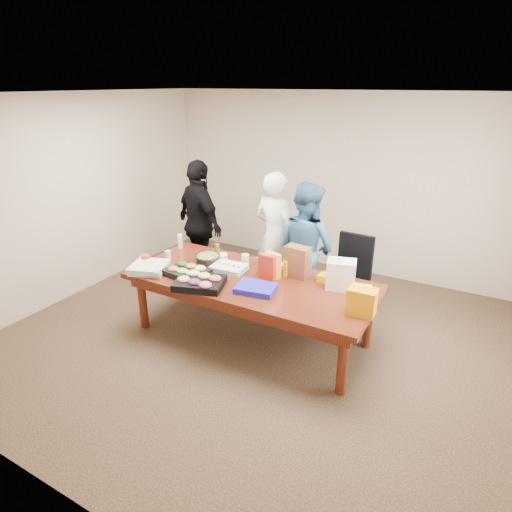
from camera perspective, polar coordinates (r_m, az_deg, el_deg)
The scene contains 36 objects.
floor at distance 5.17m, azimuth -0.64°, elevation -10.73°, with size 5.50×5.00×0.02m, color #47301E.
ceiling at distance 4.34m, azimuth -0.81°, elevation 20.99°, with size 5.50×5.00×0.02m, color white.
wall_back at distance 6.78m, azimuth 9.95°, elevation 9.53°, with size 5.50×0.04×2.70m, color beige.
wall_front at distance 2.89m, azimuth -26.53°, elevation -10.58°, with size 5.50×0.04×2.70m, color beige.
wall_left at distance 6.35m, azimuth -22.99°, elevation 7.24°, with size 0.04×5.00×2.70m, color beige.
conference_table at distance 4.97m, azimuth -0.66°, elevation -7.00°, with size 2.80×1.20×0.75m, color #4C1C0F.
office_chair at distance 5.35m, azimuth 12.23°, elevation -3.55°, with size 0.53×0.53×1.04m, color black.
person_center at distance 5.75m, azimuth 2.56°, elevation 2.62°, with size 0.64×0.42×1.76m, color white.
person_right at distance 5.40m, azimuth 6.60°, elevation 0.91°, with size 0.83×0.65×1.71m, color #305D80.
person_left at distance 6.20m, azimuth -7.48°, elevation 4.28°, with size 1.07×0.45×1.83m, color black.
veggie_tray at distance 4.95m, azimuth -9.18°, elevation -2.16°, with size 0.46×0.36×0.07m, color black.
fruit_tray at distance 4.66m, azimuth -7.53°, elevation -3.61°, with size 0.51×0.40×0.08m, color black.
sheet_cake at distance 5.01m, azimuth -3.62°, elevation -1.61°, with size 0.39×0.29×0.07m, color silver.
salad_bowl at distance 5.23m, azimuth -6.45°, elevation -0.45°, with size 0.31×0.31×0.10m, color black.
chip_bag_blue at distance 4.53m, azimuth 0.01°, elevation -4.32°, with size 0.41×0.31×0.06m, color #1C1EB5.
chip_bag_red at distance 4.74m, azimuth 1.56°, elevation -1.48°, with size 0.20×0.08×0.29m, color red.
chip_bag_yellow at distance 4.24m, azimuth 13.88°, elevation -5.40°, with size 0.18×0.07×0.27m, color yellow.
chip_bag_orange at distance 4.79m, azimuth 2.29°, elevation -1.26°, with size 0.19×0.08×0.29m, color orange.
mayo_jar at distance 5.13m, azimuth -1.44°, elevation -0.52°, with size 0.09×0.09×0.14m, color silver.
mustard_bottle at distance 4.85m, azimuth 4.00°, elevation -1.63°, with size 0.07×0.07×0.19m, color #F0BA01.
dressing_bottle at distance 5.36m, azimuth -5.18°, elevation 0.68°, with size 0.06×0.06×0.18m, color brown.
ranch_bottle at distance 5.74m, azimuth -10.11°, elevation 1.94°, with size 0.06×0.06×0.19m, color #F5F6C4.
banana_bunch at distance 4.77m, azimuth 9.71°, elevation -3.06°, with size 0.24×0.14×0.08m, color yellow.
bread_loaf at distance 5.10m, azimuth 1.56°, elevation -0.85°, with size 0.27×0.12×0.11m, color #94613E.
kraft_bag at distance 4.82m, azimuth 5.57°, elevation -0.75°, with size 0.27×0.16×0.36m, color brown.
red_cup at distance 5.30m, azimuth -14.49°, elevation -0.53°, with size 0.10×0.10×0.13m, color #AB3112.
clear_cup_a at distance 5.16m, azimuth -12.01°, elevation -1.10°, with size 0.07×0.07×0.10m, color white.
clear_cup_b at distance 5.45m, azimuth -11.68°, elevation 0.18°, with size 0.07×0.07×0.10m, color white.
pizza_box_lower at distance 5.15m, azimuth -14.00°, elevation -1.68°, with size 0.39×0.39×0.05m, color silver.
pizza_box_upper at distance 5.12m, azimuth -14.11°, elevation -1.31°, with size 0.39×0.39×0.05m, color beige.
plate_a at distance 4.89m, azimuth 10.03°, elevation -2.86°, with size 0.28×0.28×0.02m, color white.
plate_b at distance 4.95m, azimuth 9.92°, elevation -2.53°, with size 0.22×0.22×0.01m, color silver.
dip_bowl_a at distance 5.08m, azimuth 2.96°, elevation -1.30°, with size 0.14×0.14×0.06m, color beige.
dip_bowl_b at distance 5.34m, azimuth -4.68°, elevation -0.10°, with size 0.16×0.16×0.06m, color white.
grocery_bag_white at distance 4.62m, azimuth 11.27°, elevation -2.45°, with size 0.30×0.21×0.32m, color white.
grocery_bag_yellow at distance 4.17m, azimuth 13.95°, elevation -5.92°, with size 0.26×0.18×0.26m, color #F09A07.
Camera 1 is at (2.16, -3.77, 2.80)m, focal length 29.96 mm.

